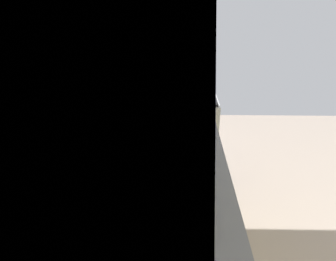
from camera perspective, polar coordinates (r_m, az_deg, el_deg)
wall_back at (r=1.14m, az=-17.50°, el=-2.08°), size 4.12×0.12×2.64m
oven_range at (r=2.87m, az=1.54°, el=-1.72°), size 0.58×0.68×1.09m
bowl at (r=2.18m, az=2.93°, el=2.34°), size 0.16×0.16×0.05m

